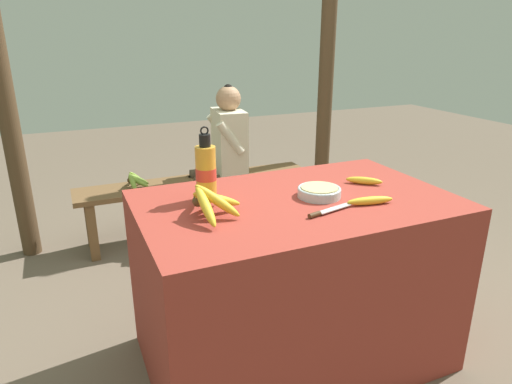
# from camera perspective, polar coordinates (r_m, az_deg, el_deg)

# --- Properties ---
(ground_plane) EXTENTS (12.00, 12.00, 0.00)m
(ground_plane) POSITION_cam_1_polar(r_m,az_deg,el_deg) (2.36, 4.50, -19.43)
(ground_plane) COLOR brown
(market_counter) EXTENTS (1.34, 0.83, 0.80)m
(market_counter) POSITION_cam_1_polar(r_m,az_deg,el_deg) (2.13, 4.78, -11.03)
(market_counter) COLOR maroon
(market_counter) RESTS_ON ground_plane
(banana_bunch_ripe) EXTENTS (0.20, 0.31, 0.14)m
(banana_bunch_ripe) POSITION_cam_1_polar(r_m,az_deg,el_deg) (1.76, -5.86, -1.06)
(banana_bunch_ripe) COLOR #4C381E
(banana_bunch_ripe) RESTS_ON market_counter
(serving_bowl) EXTENTS (0.19, 0.19, 0.05)m
(serving_bowl) POSITION_cam_1_polar(r_m,az_deg,el_deg) (1.99, 7.91, 0.09)
(serving_bowl) COLOR silver
(serving_bowl) RESTS_ON market_counter
(water_bottle) EXTENTS (0.09, 0.09, 0.32)m
(water_bottle) POSITION_cam_1_polar(r_m,az_deg,el_deg) (1.91, -6.27, 2.50)
(water_bottle) COLOR gold
(water_bottle) RESTS_ON market_counter
(loose_banana_front) EXTENTS (0.21, 0.07, 0.03)m
(loose_banana_front) POSITION_cam_1_polar(r_m,az_deg,el_deg) (1.94, 14.08, -1.05)
(loose_banana_front) COLOR gold
(loose_banana_front) RESTS_ON market_counter
(loose_banana_side) EXTENTS (0.15, 0.14, 0.03)m
(loose_banana_side) POSITION_cam_1_polar(r_m,az_deg,el_deg) (2.19, 13.35, 1.39)
(loose_banana_side) COLOR gold
(loose_banana_side) RESTS_ON market_counter
(knife) EXTENTS (0.22, 0.07, 0.02)m
(knife) POSITION_cam_1_polar(r_m,az_deg,el_deg) (1.81, 8.48, -2.47)
(knife) COLOR #BCBCC1
(knife) RESTS_ON market_counter
(wooden_bench) EXTENTS (1.75, 0.32, 0.44)m
(wooden_bench) POSITION_cam_1_polar(r_m,az_deg,el_deg) (3.42, -7.31, 0.45)
(wooden_bench) COLOR brown
(wooden_bench) RESTS_ON ground_plane
(seated_vendor) EXTENTS (0.43, 0.41, 1.12)m
(seated_vendor) POSITION_cam_1_polar(r_m,az_deg,el_deg) (3.38, -4.11, 5.22)
(seated_vendor) COLOR #473828
(seated_vendor) RESTS_ON ground_plane
(banana_bunch_green) EXTENTS (0.16, 0.27, 0.13)m
(banana_bunch_green) POSITION_cam_1_polar(r_m,az_deg,el_deg) (3.29, -14.90, 1.48)
(banana_bunch_green) COLOR #4C381E
(banana_bunch_green) RESTS_ON wooden_bench
(support_post_far) EXTENTS (0.12, 0.12, 2.79)m
(support_post_far) POSITION_cam_1_polar(r_m,az_deg,el_deg) (3.88, 8.97, 18.09)
(support_post_far) COLOR #4C3823
(support_post_far) RESTS_ON ground_plane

